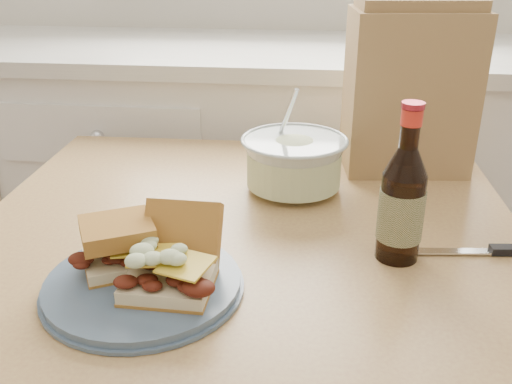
# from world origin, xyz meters

# --- Properties ---
(cabinet_run) EXTENTS (2.50, 0.64, 0.94)m
(cabinet_run) POSITION_xyz_m (-0.00, 1.70, 0.47)
(cabinet_run) COLOR white
(cabinet_run) RESTS_ON ground
(dining_table) EXTENTS (0.95, 0.95, 0.78)m
(dining_table) POSITION_xyz_m (-0.04, 0.85, 0.66)
(dining_table) COLOR tan
(dining_table) RESTS_ON ground
(plate) EXTENTS (0.27, 0.27, 0.02)m
(plate) POSITION_xyz_m (-0.16, 0.67, 0.79)
(plate) COLOR #485D74
(plate) RESTS_ON dining_table
(sandwich_left) EXTENTS (0.13, 0.12, 0.07)m
(sandwich_left) POSITION_xyz_m (-0.20, 0.70, 0.83)
(sandwich_left) COLOR beige
(sandwich_left) RESTS_ON plate
(sandwich_right) EXTENTS (0.12, 0.16, 0.10)m
(sandwich_right) POSITION_xyz_m (-0.11, 0.67, 0.83)
(sandwich_right) COLOR beige
(sandwich_right) RESTS_ON plate
(coleslaw_bowl) EXTENTS (0.20, 0.20, 0.20)m
(coleslaw_bowl) POSITION_xyz_m (0.03, 1.04, 0.83)
(coleslaw_bowl) COLOR silver
(coleslaw_bowl) RESTS_ON dining_table
(beer_bottle) EXTENTS (0.07, 0.07, 0.24)m
(beer_bottle) POSITION_xyz_m (0.20, 0.80, 0.87)
(beer_bottle) COLOR black
(beer_bottle) RESTS_ON dining_table
(knife) EXTENTS (0.20, 0.04, 0.01)m
(knife) POSITION_xyz_m (0.36, 0.83, 0.78)
(knife) COLOR silver
(knife) RESTS_ON dining_table
(paper_bag) EXTENTS (0.26, 0.19, 0.32)m
(paper_bag) POSITION_xyz_m (0.25, 1.19, 0.94)
(paper_bag) COLOR #A2804E
(paper_bag) RESTS_ON dining_table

